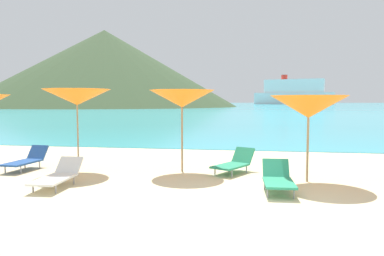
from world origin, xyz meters
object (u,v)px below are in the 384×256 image
Objects in this scene: umbrella_1 at (77,97)px; lounge_chair_0 at (234,163)px; lounge_chair_3 at (58,175)px; cruise_ship at (294,93)px; umbrella_3 at (309,107)px; lounge_chair_1 at (26,160)px; lounge_chair_4 at (278,179)px; umbrella_2 at (182,99)px.

umbrella_1 is 1.50× the size of lounge_chair_0.
lounge_chair_0 is 0.92× the size of lounge_chair_3.
umbrella_3 is at bearing -82.01° from cruise_ship.
lounge_chair_0 is 0.03× the size of cruise_ship.
lounge_chair_4 is (7.02, -1.50, 0.01)m from lounge_chair_1.
umbrella_2 is at bearing -150.91° from lounge_chair_0.
umbrella_3 is at bearing -13.31° from umbrella_2.
lounge_chair_0 is at bearing 27.44° from lounge_chair_3.
umbrella_3 is at bearing 11.72° from lounge_chair_3.
umbrella_3 is 2.12m from lounge_chair_4.
cruise_ship is (24.16, 231.44, 6.63)m from lounge_chair_4.
umbrella_3 is (6.23, -0.37, -0.25)m from umbrella_1.
umbrella_3 is (3.30, -0.78, -0.20)m from umbrella_2.
umbrella_2 is 231.03m from cruise_ship.
umbrella_2 is at bearing 166.69° from umbrella_3.
lounge_chair_0 is 4.59m from lounge_chair_3.
umbrella_2 reaches higher than lounge_chair_1.
umbrella_3 is 7.95m from lounge_chair_1.
lounge_chair_1 is at bearing -83.94° from cruise_ship.
umbrella_3 is at bearing -3.38° from umbrella_1.
cruise_ship is at bearing 80.04° from lounge_chair_3.
lounge_chair_3 is at bearing -83.39° from cruise_ship.
lounge_chair_0 reaches higher than lounge_chair_3.
cruise_ship is at bearing 82.66° from umbrella_1.
lounge_chair_1 is (-5.96, -0.54, 0.01)m from lounge_chair_0.
cruise_ship is (29.61, 229.85, 4.84)m from umbrella_1.
lounge_chair_0 is at bearing -82.49° from cruise_ship.
umbrella_2 is 0.05× the size of cruise_ship.
lounge_chair_3 is 1.22× the size of lounge_chair_4.
lounge_chair_1 is at bearing -176.54° from umbrella_1.
lounge_chair_1 is (-7.80, 0.27, -1.56)m from umbrella_3.
umbrella_3 reaches higher than lounge_chair_4.
cruise_ship reaches higher than umbrella_3.
umbrella_3 reaches higher than lounge_chair_1.
umbrella_1 is 2.39m from lounge_chair_1.
umbrella_2 is 3.66m from lounge_chair_4.
umbrella_1 is at bearing 6.83° from lounge_chair_1.
lounge_chair_4 is 232.79m from cruise_ship.
cruise_ship reaches higher than umbrella_1.
umbrella_3 is 6.20m from lounge_chair_3.
umbrella_2 is at bearing 8.02° from umbrella_1.
umbrella_3 is 1.54× the size of lounge_chair_4.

